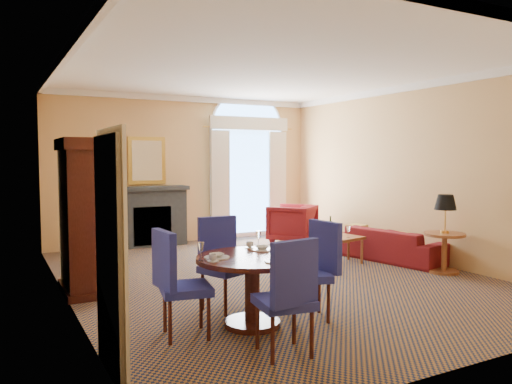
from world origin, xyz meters
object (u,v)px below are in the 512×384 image
armchair (292,224)px  armoire (84,219)px  dining_table (252,275)px  sofa (391,244)px  side_table (445,225)px  coffee_table (337,239)px

armchair → armoire: bearing=-14.3°
armoire → dining_table: armoire is taller
sofa → armchair: bearing=1.9°
sofa → side_table: 1.25m
armchair → side_table: side_table is taller
armoire → side_table: bearing=-16.1°
dining_table → side_table: 4.01m
armchair → coffee_table: bearing=40.2°
armoire → sofa: (5.27, -0.39, -0.73)m
armchair → coffee_table: 2.27m
sofa → coffee_table: 1.09m
sofa → armchair: size_ratio=2.16×
armchair → sofa: bearing=66.0°
sofa → dining_table: bearing=104.8°
dining_table → sofa: dining_table is taller
armoire → side_table: (5.32, -1.54, -0.25)m
coffee_table → armchair: bearing=66.6°
armoire → side_table: armoire is taller
armoire → armchair: bearing=23.5°
coffee_table → side_table: side_table is taller
side_table → sofa: bearing=92.5°
armoire → side_table: size_ratio=1.70×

